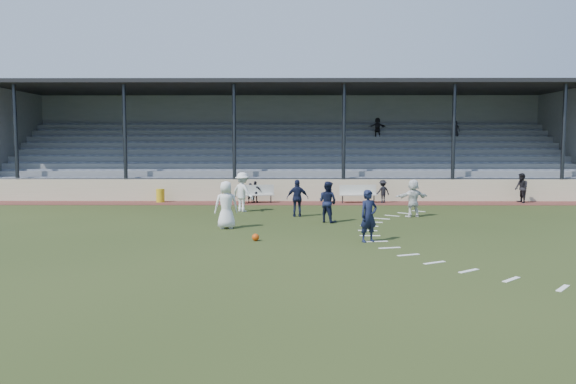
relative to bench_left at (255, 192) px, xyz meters
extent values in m
plane|color=#293515|center=(1.77, -10.49, -0.58)|extent=(90.00, 90.00, 0.00)
cube|color=#592923|center=(1.77, 0.01, -0.57)|extent=(34.00, 2.00, 0.02)
cube|color=beige|center=(1.77, 1.06, 0.02)|extent=(34.00, 0.18, 1.20)
cube|color=silver|center=(0.00, -0.12, -0.13)|extent=(2.03, 0.96, 0.06)
cube|color=silver|center=(0.00, 0.10, 0.12)|extent=(1.93, 0.63, 0.54)
cylinder|color=#292B30|center=(-0.81, -0.37, -0.36)|extent=(0.06, 0.06, 0.40)
cylinder|color=#292B30|center=(0.81, 0.12, -0.36)|extent=(0.06, 0.06, 0.40)
cube|color=silver|center=(5.47, 0.01, -0.13)|extent=(2.03, 0.61, 0.06)
cube|color=silver|center=(5.47, 0.23, 0.12)|extent=(2.00, 0.27, 0.54)
cylinder|color=#292B30|center=(4.62, -0.08, -0.36)|extent=(0.06, 0.06, 0.40)
cylinder|color=#292B30|center=(6.31, 0.10, -0.36)|extent=(0.06, 0.06, 0.40)
cylinder|color=gold|center=(-5.15, 0.36, -0.21)|extent=(0.45, 0.45, 0.71)
sphere|color=#C5430B|center=(0.73, -11.51, -0.47)|extent=(0.24, 0.24, 0.24)
imported|color=white|center=(-0.53, -8.85, 0.31)|extent=(0.99, 0.76, 1.79)
imported|color=#121833|center=(4.40, -11.68, 0.26)|extent=(0.73, 0.64, 1.69)
imported|color=#121833|center=(3.37, -7.19, 0.25)|extent=(1.02, 1.00, 1.66)
imported|color=white|center=(-0.37, -3.65, 0.33)|extent=(1.35, 1.26, 1.83)
imported|color=#121833|center=(2.17, -5.43, 0.22)|extent=(0.95, 0.40, 1.62)
imported|color=white|center=(7.17, -5.49, 0.24)|extent=(1.60, 0.92, 1.64)
imported|color=black|center=(14.15, 0.13, 0.23)|extent=(0.66, 0.82, 1.59)
imported|color=black|center=(-0.30, 0.26, -0.04)|extent=(0.40, 0.29, 1.05)
imported|color=black|center=(-0.01, 0.18, 0.01)|extent=(0.72, 0.43, 1.15)
imported|color=black|center=(6.78, 0.08, 0.05)|extent=(0.90, 0.72, 1.22)
cube|color=gray|center=(1.77, 1.61, 0.02)|extent=(34.00, 0.80, 1.20)
cube|color=slate|center=(1.77, 1.71, 0.67)|extent=(33.00, 0.28, 0.10)
cube|color=gray|center=(1.77, 2.41, 0.22)|extent=(34.00, 0.80, 1.60)
cube|color=slate|center=(1.77, 2.51, 1.07)|extent=(33.00, 0.28, 0.10)
cube|color=gray|center=(1.77, 3.21, 0.42)|extent=(34.00, 0.80, 2.00)
cube|color=slate|center=(1.77, 3.31, 1.47)|extent=(33.00, 0.28, 0.10)
cube|color=gray|center=(1.77, 4.01, 0.62)|extent=(34.00, 0.80, 2.40)
cube|color=slate|center=(1.77, 4.11, 1.87)|extent=(33.00, 0.28, 0.10)
cube|color=gray|center=(1.77, 4.81, 0.82)|extent=(34.00, 0.80, 2.80)
cube|color=slate|center=(1.77, 4.91, 2.27)|extent=(33.00, 0.28, 0.10)
cube|color=gray|center=(1.77, 5.61, 1.02)|extent=(34.00, 0.80, 3.20)
cube|color=slate|center=(1.77, 5.71, 2.67)|extent=(33.00, 0.28, 0.10)
cube|color=gray|center=(1.77, 6.41, 1.22)|extent=(34.00, 0.80, 3.60)
cube|color=slate|center=(1.77, 6.51, 3.07)|extent=(33.00, 0.28, 0.10)
cube|color=gray|center=(1.77, 7.21, 1.42)|extent=(34.00, 0.80, 4.00)
cube|color=slate|center=(1.77, 7.31, 3.47)|extent=(33.00, 0.28, 0.10)
cube|color=gray|center=(1.77, 8.01, 1.62)|extent=(34.00, 0.80, 4.40)
cube|color=slate|center=(1.77, 8.11, 3.87)|extent=(33.00, 0.28, 0.10)
cube|color=gray|center=(1.77, 8.61, 2.62)|extent=(34.00, 0.40, 6.40)
cube|color=gray|center=(-15.08, 5.01, 2.62)|extent=(0.30, 7.80, 6.40)
cube|color=gray|center=(18.62, 5.01, 2.62)|extent=(0.30, 7.80, 6.40)
cube|color=black|center=(1.77, 4.71, 5.92)|extent=(34.60, 9.00, 0.22)
cylinder|color=#292B30|center=(-13.23, 1.16, 2.67)|extent=(0.20, 0.20, 6.50)
cylinder|color=#292B30|center=(-7.23, 1.16, 2.67)|extent=(0.20, 0.20, 6.50)
cylinder|color=#292B30|center=(-1.23, 1.16, 2.67)|extent=(0.20, 0.20, 6.50)
cylinder|color=#292B30|center=(4.77, 1.16, 2.67)|extent=(0.20, 0.20, 6.50)
cylinder|color=#292B30|center=(10.77, 1.16, 2.67)|extent=(0.20, 0.20, 6.50)
cylinder|color=#292B30|center=(16.77, 1.16, 2.67)|extent=(0.20, 0.20, 6.50)
cylinder|color=#292B30|center=(1.77, 1.06, 0.67)|extent=(34.00, 0.05, 0.05)
imported|color=black|center=(12.42, 6.45, 3.52)|extent=(0.57, 0.46, 1.01)
imported|color=black|center=(7.42, 6.45, 3.62)|extent=(1.17, 0.51, 1.22)
cube|color=white|center=(7.89, -3.48, -0.58)|extent=(0.54, 0.61, 0.01)
cube|color=white|center=(7.07, -4.27, -0.58)|extent=(0.59, 0.56, 0.01)
cube|color=white|center=(6.35, -5.15, -0.58)|extent=(0.64, 0.51, 0.01)
cube|color=white|center=(5.74, -6.11, -0.58)|extent=(0.67, 0.44, 0.01)
cube|color=white|center=(5.26, -7.15, -0.58)|extent=(0.70, 0.37, 0.01)
cube|color=white|center=(4.91, -8.23, -0.58)|extent=(0.71, 0.29, 0.01)
cube|color=white|center=(4.70, -9.35, -0.58)|extent=(0.71, 0.21, 0.01)
cube|color=white|center=(4.62, -10.49, -0.58)|extent=(0.70, 0.12, 0.01)
cube|color=white|center=(4.70, -11.63, -0.58)|extent=(0.71, 0.21, 0.01)
cube|color=white|center=(4.91, -12.75, -0.58)|extent=(0.71, 0.29, 0.01)
cube|color=white|center=(5.26, -13.83, -0.58)|extent=(0.70, 0.37, 0.01)
cube|color=white|center=(5.74, -14.87, -0.58)|extent=(0.67, 0.44, 0.01)
cube|color=white|center=(6.35, -15.83, -0.58)|extent=(0.64, 0.51, 0.01)
cube|color=white|center=(7.07, -16.71, -0.58)|extent=(0.59, 0.56, 0.01)
cube|color=white|center=(7.89, -17.50, -0.58)|extent=(0.54, 0.61, 0.01)
camera|label=1|loc=(1.90, -29.66, 2.61)|focal=35.00mm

